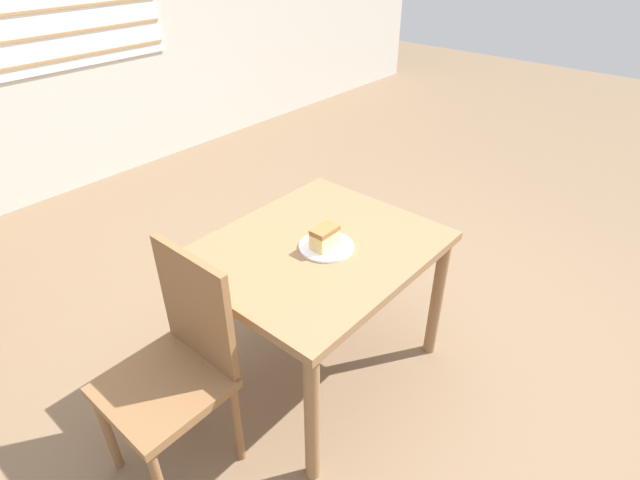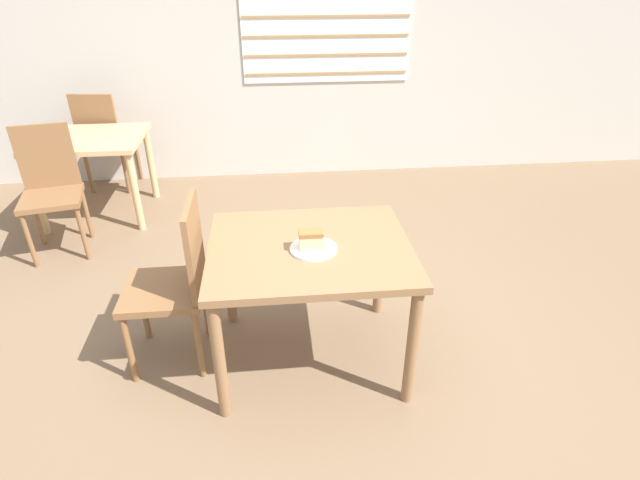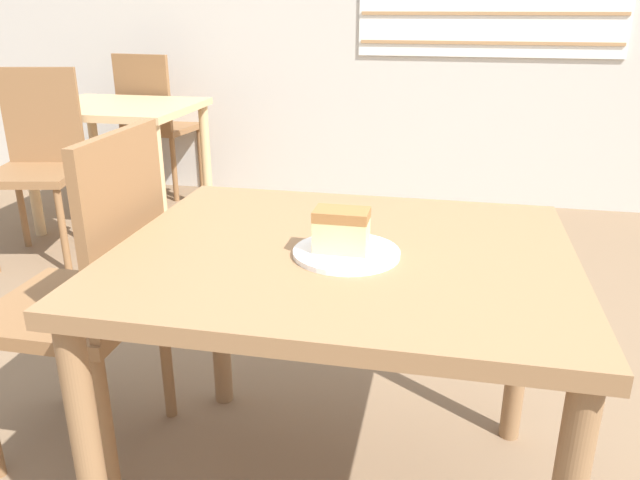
{
  "view_description": "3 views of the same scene",
  "coord_description": "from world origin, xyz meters",
  "px_view_note": "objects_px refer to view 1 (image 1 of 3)",
  "views": [
    {
      "loc": [
        -1.46,
        -1.07,
        1.95
      ],
      "look_at": [
        -0.07,
        0.13,
        0.76
      ],
      "focal_mm": 28.0,
      "sensor_mm": 36.0,
      "label": 1
    },
    {
      "loc": [
        -0.27,
        -2.08,
        2.02
      ],
      "look_at": [
        -0.05,
        0.04,
        0.82
      ],
      "focal_mm": 28.0,
      "sensor_mm": 36.0,
      "label": 2
    },
    {
      "loc": [
        0.12,
        -1.19,
        1.26
      ],
      "look_at": [
        -0.13,
        0.05,
        0.79
      ],
      "focal_mm": 35.0,
      "sensor_mm": 36.0,
      "label": 3
    }
  ],
  "objects_px": {
    "dining_table_near": "(317,264)",
    "cake_slice": "(325,237)",
    "plate": "(326,247)",
    "chair_near_window": "(177,364)"
  },
  "relations": [
    {
      "from": "cake_slice",
      "to": "dining_table_near",
      "type": "bearing_deg",
      "value": 93.02
    },
    {
      "from": "chair_near_window",
      "to": "cake_slice",
      "type": "relative_size",
      "value": 8.04
    },
    {
      "from": "plate",
      "to": "cake_slice",
      "type": "bearing_deg",
      "value": -178.72
    },
    {
      "from": "chair_near_window",
      "to": "plate",
      "type": "distance_m",
      "value": 0.77
    },
    {
      "from": "chair_near_window",
      "to": "dining_table_near",
      "type": "bearing_deg",
      "value": 83.47
    },
    {
      "from": "chair_near_window",
      "to": "cake_slice",
      "type": "height_order",
      "value": "chair_near_window"
    },
    {
      "from": "dining_table_near",
      "to": "cake_slice",
      "type": "distance_m",
      "value": 0.17
    },
    {
      "from": "dining_table_near",
      "to": "cake_slice",
      "type": "bearing_deg",
      "value": -86.98
    },
    {
      "from": "dining_table_near",
      "to": "plate",
      "type": "bearing_deg",
      "value": -71.57
    },
    {
      "from": "plate",
      "to": "cake_slice",
      "type": "relative_size",
      "value": 1.99
    }
  ]
}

